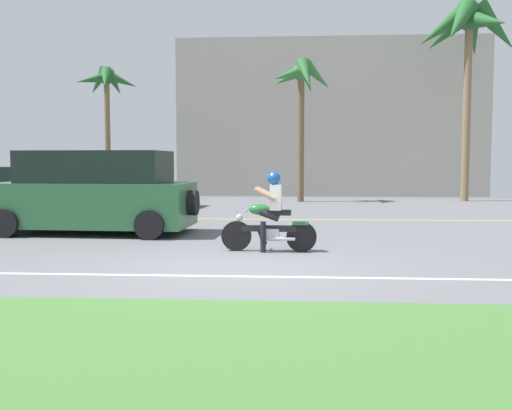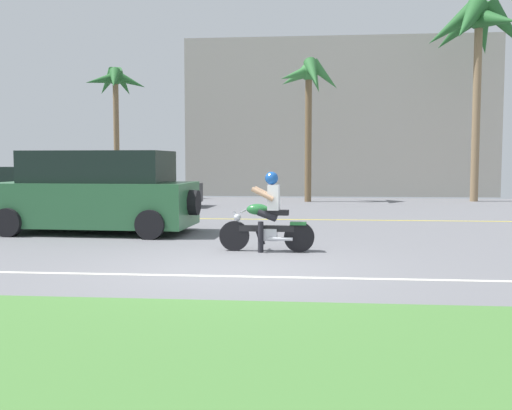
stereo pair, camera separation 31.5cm
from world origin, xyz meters
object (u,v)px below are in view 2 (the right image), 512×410
motorcyclist (267,218)px  suv_nearby (97,193)px  parked_car_1 (143,187)px  palm_tree_0 (309,84)px  palm_tree_1 (115,89)px  palm_tree_2 (477,31)px  parked_car_0 (31,187)px

motorcyclist → suv_nearby: suv_nearby is taller
suv_nearby → parked_car_1: suv_nearby is taller
palm_tree_0 → palm_tree_1: (-8.52, 1.03, 0.06)m
palm_tree_2 → palm_tree_0: bearing=-173.0°
suv_nearby → palm_tree_1: bearing=106.7°
palm_tree_0 → motorcyclist: bearing=-93.1°
palm_tree_0 → palm_tree_1: bearing=173.1°
motorcyclist → parked_car_1: parked_car_1 is taller
motorcyclist → palm_tree_0: (0.73, 13.52, 4.21)m
parked_car_0 → parked_car_1: parked_car_1 is taller
parked_car_1 → palm_tree_0: palm_tree_0 is taller
palm_tree_0 → palm_tree_2: palm_tree_2 is taller
motorcyclist → parked_car_1: bearing=117.3°
suv_nearby → palm_tree_1: 13.22m
motorcyclist → palm_tree_0: size_ratio=0.30×
palm_tree_0 → palm_tree_2: size_ratio=0.70×
motorcyclist → palm_tree_1: palm_tree_1 is taller
motorcyclist → palm_tree_1: size_ratio=0.30×
motorcyclist → suv_nearby: size_ratio=0.37×
parked_car_0 → palm_tree_0: size_ratio=0.64×
motorcyclist → suv_nearby: (-4.17, 2.47, 0.30)m
motorcyclist → parked_car_1: (-5.38, 10.40, 0.08)m
palm_tree_1 → palm_tree_2: size_ratio=0.70×
suv_nearby → palm_tree_2: 17.83m
suv_nearby → parked_car_0: size_ratio=1.26×
palm_tree_1 → parked_car_1: bearing=-59.9°
motorcyclist → palm_tree_1: 17.04m
palm_tree_2 → parked_car_1: bearing=-163.1°
motorcyclist → suv_nearby: 4.85m
palm_tree_2 → parked_car_0: bearing=-167.6°
parked_car_1 → palm_tree_2: 15.00m
suv_nearby → palm_tree_0: bearing=66.1°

